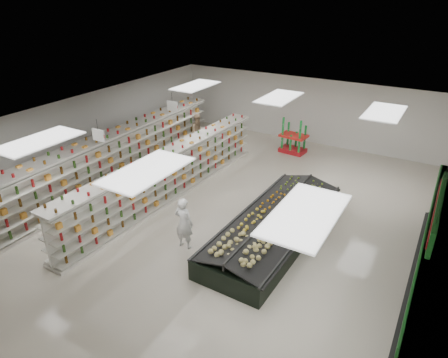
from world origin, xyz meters
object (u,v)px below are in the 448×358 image
Objects in this scene: gondola_left at (116,159)px; soda_endcap at (294,137)px; gondola_center at (170,176)px; shopper_background at (198,132)px; produce_island at (275,224)px; shopper_main at (184,223)px.

soda_endcap is (4.99, 6.43, -0.19)m from gondola_left.
soda_endcap is at bearing 71.85° from gondola_center.
produce_island is at bearing -98.03° from shopper_background.
shopper_background is at bearing 78.45° from gondola_left.
gondola_left is 8.14m from soda_endcap.
soda_endcap is 0.93× the size of shopper_main.
soda_endcap is 4.52m from shopper_background.
gondola_center is at bearing -0.47° from gondola_left.
gondola_left is 7.14m from produce_island.
gondola_left is 1.13× the size of gondola_center.
soda_endcap is 0.91× the size of shopper_background.
gondola_left is 1.88× the size of produce_island.
soda_endcap is (-2.11, 6.91, 0.33)m from produce_island.
shopper_background reaches higher than shopper_main.
produce_island is 3.68× the size of shopper_background.
shopper_main is at bearing -118.39° from shopper_background.
produce_island is 2.87m from shopper_main.
gondola_center reaches higher than produce_island.
gondola_left is 5.52m from shopper_main.
shopper_main reaches higher than soda_endcap.
shopper_main is at bearing -138.14° from produce_island.
shopper_background reaches higher than soda_endcap.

